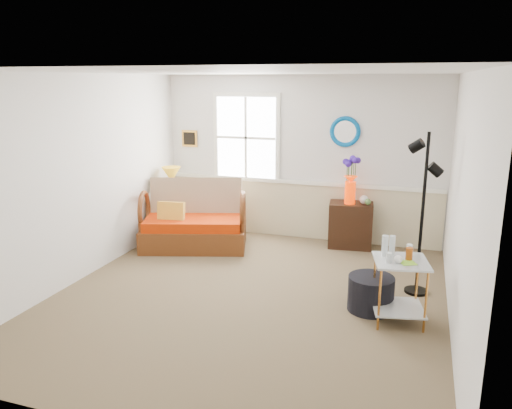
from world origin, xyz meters
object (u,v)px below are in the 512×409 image
(cabinet, at_px, (350,225))
(ottoman, at_px, (371,293))
(lamp_stand, at_px, (175,217))
(side_table, at_px, (399,291))
(loveseat, at_px, (194,215))
(floor_lamp, at_px, (422,215))

(cabinet, xyz_separation_m, ottoman, (0.54, -2.13, -0.15))
(lamp_stand, xyz_separation_m, side_table, (3.71, -2.02, 0.05))
(lamp_stand, xyz_separation_m, cabinet, (2.87, 0.29, 0.06))
(cabinet, bearing_deg, side_table, -77.16)
(loveseat, xyz_separation_m, floor_lamp, (3.30, -0.69, 0.46))
(cabinet, xyz_separation_m, side_table, (0.84, -2.32, -0.00))
(ottoman, bearing_deg, floor_lamp, 53.91)
(side_table, relative_size, floor_lamp, 0.35)
(loveseat, height_order, cabinet, loveseat)
(loveseat, relative_size, cabinet, 2.25)
(lamp_stand, height_order, side_table, side_table)
(cabinet, height_order, ottoman, cabinet)
(side_table, xyz_separation_m, ottoman, (-0.30, 0.18, -0.15))
(loveseat, bearing_deg, lamp_stand, 122.82)
(loveseat, bearing_deg, side_table, -43.77)
(lamp_stand, bearing_deg, cabinet, 5.81)
(side_table, bearing_deg, lamp_stand, 151.36)
(floor_lamp, bearing_deg, lamp_stand, 179.78)
(loveseat, relative_size, ottoman, 3.06)
(side_table, xyz_separation_m, floor_lamp, (0.18, 0.84, 0.63))
(loveseat, xyz_separation_m, lamp_stand, (-0.59, 0.49, -0.22))
(loveseat, bearing_deg, floor_lamp, -29.40)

